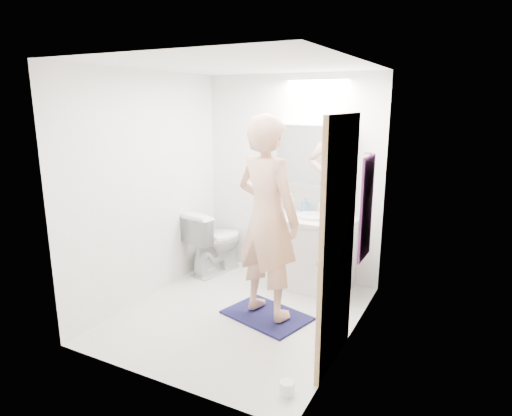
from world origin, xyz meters
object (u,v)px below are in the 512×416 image
Objects in this scene: medicine_cabinet at (313,155)px; toilet at (215,241)px; person at (267,218)px; toilet_paper_roll at (287,388)px; vanity_cabinet at (311,254)px; toothbrush_cup at (335,213)px; soap_bottle_a at (291,203)px; soap_bottle_b at (305,205)px.

medicine_cabinet is 1.61m from toilet.
medicine_cabinet is 1.21m from person.
medicine_cabinet reaches higher than toilet_paper_roll.
vanity_cabinet is at bearing 105.61° from toilet_paper_roll.
toothbrush_cup is at bearing -91.74° from person.
soap_bottle_a is 0.54m from toothbrush_cup.
toilet_paper_roll is at bearing 138.81° from person.
toilet is at bearing -164.56° from soap_bottle_b.
toothbrush_cup is at bearing 37.61° from vanity_cabinet.
toilet is (-1.22, -0.11, 0.01)m from vanity_cabinet.
soap_bottle_b is (-0.03, 1.08, -0.11)m from person.
soap_bottle_a is 2.39m from toilet_paper_roll.
person reaches higher than toilet_paper_roll.
toilet is 7.28× the size of toilet_paper_roll.
toilet_paper_roll is (0.53, -1.90, -0.34)m from vanity_cabinet.
soap_bottle_a reaches higher than toilet_paper_roll.
toilet is at bearing -19.93° from person.
toilet is 4.52× the size of soap_bottle_b.
soap_bottle_a is at bearing -151.91° from toilet.
medicine_cabinet is 9.37× the size of toothbrush_cup.
person is 1.12m from toothbrush_cup.
soap_bottle_a is at bearing -169.87° from soap_bottle_b.
vanity_cabinet is 1.13m from medicine_cabinet.
soap_bottle_a is at bearing -165.65° from medicine_cabinet.
vanity_cabinet is 8.18× the size of toilet_paper_roll.
medicine_cabinet is at bearing 14.35° from soap_bottle_a.
soap_bottle_a is 1.97× the size of toilet_paper_roll.
toilet_paper_roll is (0.65, -1.00, -0.97)m from person.
medicine_cabinet is 1.10× the size of toilet.
toilet_paper_roll is (0.85, -2.05, -0.88)m from soap_bottle_a.
soap_bottle_b is at bearing -152.87° from toilet.
person is 1.09m from soap_bottle_b.
medicine_cabinet is 0.62m from soap_bottle_a.
toilet is 8.52× the size of toothbrush_cup.
toilet_paper_roll is (0.69, -2.08, -0.86)m from soap_bottle_b.
soap_bottle_a is 2.31× the size of toothbrush_cup.
toothbrush_cup is (0.21, 0.16, 0.47)m from vanity_cabinet.
medicine_cabinet is 4.97× the size of soap_bottle_b.
vanity_cabinet is 2.00m from toilet_paper_roll.
toilet is 2.53m from toilet_paper_roll.
toothbrush_cup is (0.36, -0.02, -0.04)m from soap_bottle_b.
medicine_cabinet reaches higher than toothbrush_cup.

